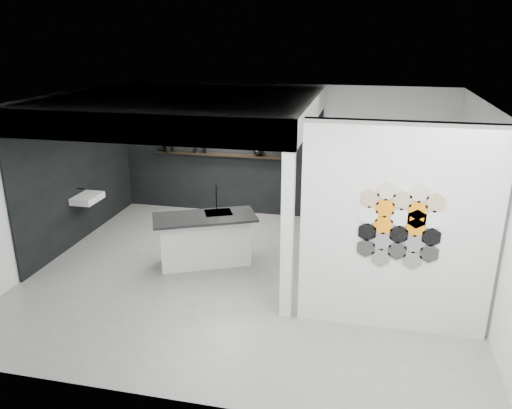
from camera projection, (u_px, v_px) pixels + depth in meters
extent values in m
cube|color=slate|center=(246.00, 276.00, 8.19)|extent=(7.00, 6.00, 0.01)
cube|color=silver|center=(397.00, 231.00, 6.35)|extent=(2.45, 0.15, 2.80)
cube|color=black|center=(220.00, 159.00, 10.80)|extent=(4.40, 0.04, 2.35)
cube|color=black|center=(80.00, 178.00, 9.43)|extent=(0.04, 4.00, 2.35)
cube|color=silver|center=(185.00, 108.00, 8.53)|extent=(4.40, 4.00, 0.40)
cube|color=silver|center=(287.00, 238.00, 6.71)|extent=(0.16, 0.16, 2.35)
cube|color=silver|center=(136.00, 129.00, 6.76)|extent=(4.40, 0.16, 0.40)
cube|color=silver|center=(87.00, 198.00, 9.31)|extent=(0.40, 0.60, 0.12)
cube|color=black|center=(223.00, 155.00, 10.64)|extent=(3.00, 0.15, 0.04)
cube|color=silver|center=(205.00, 240.00, 8.50)|extent=(1.59, 1.13, 0.86)
cube|color=black|center=(205.00, 217.00, 8.28)|extent=(1.85, 1.39, 0.04)
cube|color=black|center=(218.00, 213.00, 8.45)|extent=(0.57, 0.53, 0.01)
cylinder|color=black|center=(216.00, 198.00, 8.56)|extent=(0.03, 0.03, 0.40)
torus|color=black|center=(216.00, 188.00, 8.44)|extent=(0.08, 0.14, 0.14)
cylinder|color=black|center=(168.00, 147.00, 10.86)|extent=(0.25, 0.25, 0.17)
ellipsoid|color=black|center=(258.00, 152.00, 10.45)|extent=(0.21, 0.21, 0.17)
cylinder|color=gray|center=(285.00, 155.00, 10.34)|extent=(0.18, 0.18, 0.11)
cylinder|color=gray|center=(285.00, 154.00, 10.34)|extent=(0.14, 0.14, 0.16)
cylinder|color=black|center=(205.00, 149.00, 10.69)|extent=(0.07, 0.07, 0.17)
cylinder|color=black|center=(195.00, 151.00, 10.75)|extent=(0.08, 0.08, 0.09)
cylinder|color=#2D2D2D|center=(366.00, 248.00, 6.42)|extent=(0.26, 0.02, 0.26)
cylinder|color=black|center=(367.00, 232.00, 6.35)|extent=(0.26, 0.02, 0.26)
cylinder|color=white|center=(368.00, 215.00, 6.27)|extent=(0.26, 0.02, 0.26)
cylinder|color=tan|center=(370.00, 198.00, 6.20)|extent=(0.26, 0.02, 0.26)
cylinder|color=#66635E|center=(381.00, 257.00, 6.42)|extent=(0.26, 0.02, 0.26)
cylinder|color=silver|center=(382.00, 241.00, 6.35)|extent=(0.26, 0.02, 0.26)
cylinder|color=orange|center=(384.00, 225.00, 6.27)|extent=(0.26, 0.02, 0.26)
cylinder|color=orange|center=(385.00, 208.00, 6.20)|extent=(0.26, 0.02, 0.26)
cylinder|color=beige|center=(387.00, 191.00, 6.12)|extent=(0.26, 0.02, 0.26)
cylinder|color=#2D2D2D|center=(397.00, 251.00, 6.34)|extent=(0.26, 0.02, 0.26)
cylinder|color=black|center=(399.00, 234.00, 6.27)|extent=(0.26, 0.02, 0.26)
cylinder|color=white|center=(401.00, 218.00, 6.20)|extent=(0.26, 0.02, 0.26)
cylinder|color=tan|center=(402.00, 201.00, 6.12)|extent=(0.26, 0.02, 0.26)
cylinder|color=#66635E|center=(412.00, 260.00, 6.34)|extent=(0.26, 0.02, 0.26)
cylinder|color=silver|center=(414.00, 244.00, 6.27)|extent=(0.26, 0.02, 0.26)
cylinder|color=orange|center=(416.00, 227.00, 6.19)|extent=(0.26, 0.02, 0.26)
cylinder|color=orange|center=(418.00, 210.00, 6.12)|extent=(0.26, 0.02, 0.26)
cylinder|color=beige|center=(420.00, 193.00, 6.04)|extent=(0.26, 0.02, 0.26)
cylinder|color=#2D2D2D|center=(429.00, 254.00, 6.26)|extent=(0.26, 0.02, 0.26)
cylinder|color=black|center=(431.00, 237.00, 6.19)|extent=(0.26, 0.02, 0.26)
cylinder|color=white|center=(433.00, 220.00, 6.12)|extent=(0.26, 0.02, 0.26)
cylinder|color=tan|center=(436.00, 203.00, 6.04)|extent=(0.26, 0.02, 0.26)
cylinder|color=orange|center=(417.00, 219.00, 6.16)|extent=(0.26, 0.02, 0.26)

